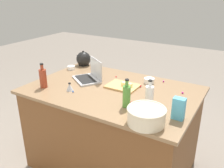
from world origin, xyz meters
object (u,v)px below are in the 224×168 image
(bottle_olive, at_px, (127,96))
(cutting_board, at_px, (123,86))
(mixing_bowl_large, at_px, (146,115))
(kitchen_timer, at_px, (70,87))
(bottle_soy, at_px, (43,78))
(ramekin_medium, at_px, (149,81))
(ramekin_small, at_px, (71,68))
(kettle, at_px, (83,59))
(butter_stick_left, at_px, (127,85))
(candy_bag, at_px, (179,109))
(laptop, at_px, (90,76))
(bottle_vinegar, at_px, (149,95))

(bottle_olive, bearing_deg, cutting_board, -57.22)
(mixing_bowl_large, relative_size, kitchen_timer, 3.71)
(bottle_soy, xyz_separation_m, ramekin_medium, (-0.85, -0.63, -0.07))
(ramekin_medium, bearing_deg, ramekin_small, 4.18)
(ramekin_small, bearing_deg, mixing_bowl_large, 151.83)
(kettle, xyz_separation_m, butter_stick_left, (-0.81, 0.37, -0.04))
(cutting_board, height_order, kitchen_timer, kitchen_timer)
(kettle, xyz_separation_m, cutting_board, (-0.76, 0.37, -0.07))
(bottle_soy, height_order, kitchen_timer, bottle_soy)
(bottle_olive, relative_size, butter_stick_left, 2.21)
(kettle, bearing_deg, candy_bag, 153.57)
(bottle_olive, distance_m, candy_bag, 0.42)
(kettle, height_order, butter_stick_left, kettle)
(kettle, bearing_deg, mixing_bowl_large, 144.28)
(mixing_bowl_large, height_order, bottle_olive, bottle_olive)
(cutting_board, bearing_deg, laptop, 0.96)
(bottle_olive, height_order, butter_stick_left, bottle_olive)
(mixing_bowl_large, relative_size, butter_stick_left, 2.59)
(butter_stick_left, xyz_separation_m, ramekin_medium, (-0.14, -0.23, -0.01))
(bottle_olive, bearing_deg, kitchen_timer, -1.87)
(bottle_soy, bearing_deg, cutting_board, -148.75)
(kettle, bearing_deg, bottle_soy, 97.17)
(ramekin_small, bearing_deg, kettle, -96.48)
(bottle_olive, height_order, candy_bag, bottle_olive)
(bottle_olive, distance_m, kettle, 1.22)
(bottle_vinegar, bearing_deg, ramekin_medium, -67.52)
(ramekin_small, bearing_deg, bottle_olive, 153.16)
(cutting_board, distance_m, candy_bag, 0.73)
(kettle, distance_m, kitchen_timer, 0.79)
(candy_bag, bearing_deg, bottle_soy, 3.26)
(laptop, xyz_separation_m, kitchen_timer, (-0.00, 0.32, -0.01))
(cutting_board, bearing_deg, candy_bag, 153.24)
(bottle_vinegar, distance_m, candy_bag, 0.29)
(bottle_vinegar, height_order, ramekin_small, bottle_vinegar)
(kitchen_timer, xyz_separation_m, candy_bag, (-1.04, -0.00, 0.05))
(bottle_soy, xyz_separation_m, butter_stick_left, (-0.71, -0.40, -0.06))
(butter_stick_left, bearing_deg, mixing_bowl_large, 129.68)
(cutting_board, bearing_deg, butter_stick_left, 180.00)
(kettle, xyz_separation_m, candy_bag, (-1.41, 0.70, 0.01))
(mixing_bowl_large, relative_size, bottle_olive, 1.17)
(kettle, relative_size, ramekin_medium, 2.02)
(butter_stick_left, relative_size, candy_bag, 0.65)
(bottle_soy, relative_size, ramekin_medium, 2.32)
(candy_bag, bearing_deg, kitchen_timer, 0.20)
(butter_stick_left, relative_size, kitchen_timer, 1.43)
(kettle, bearing_deg, ramekin_small, 83.52)
(bottle_soy, bearing_deg, laptop, -124.13)
(mixing_bowl_large, height_order, cutting_board, mixing_bowl_large)
(bottle_olive, distance_m, butter_stick_left, 0.40)
(laptop, height_order, bottle_olive, bottle_olive)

